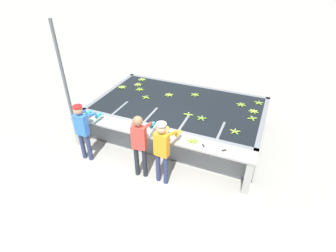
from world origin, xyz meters
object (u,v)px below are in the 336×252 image
Objects in this scene: banana_bunch_floating_7 at (142,80)px; banana_bunch_floating_10 at (252,118)px; worker_1 at (140,141)px; banana_bunch_floating_6 at (254,111)px; worker_0 at (83,128)px; banana_bunch_floating_12 at (146,97)px; banana_bunch_floating_0 at (122,87)px; banana_bunch_floating_2 at (202,118)px; support_post_left at (64,79)px; banana_bunch_ledge_0 at (193,141)px; banana_bunch_floating_3 at (188,114)px; banana_bunch_floating_1 at (138,85)px; worker_2 at (162,147)px; banana_bunch_floating_13 at (195,95)px; banana_bunch_floating_5 at (140,89)px; knife_1 at (227,150)px; banana_bunch_floating_9 at (259,103)px; banana_bunch_floating_11 at (169,95)px; knife_0 at (204,147)px; banana_bunch_floating_8 at (235,131)px; banana_bunch_floating_4 at (241,105)px.

banana_bunch_floating_7 is 3.99m from banana_bunch_floating_10.
worker_1 is 3.30m from banana_bunch_floating_6.
banana_bunch_floating_12 is at bearing 71.87° from worker_0.
banana_bunch_floating_0 and banana_bunch_floating_12 have the same top height.
banana_bunch_floating_2 is 0.09× the size of support_post_left.
banana_bunch_floating_10 is at bearing 43.56° from worker_1.
worker_0 is 2.72m from banana_bunch_ledge_0.
banana_bunch_floating_0 is at bearing 162.40° from banana_bunch_floating_3.
banana_bunch_floating_0 is 1.00× the size of banana_bunch_floating_1.
banana_bunch_floating_13 is at bearing 93.32° from worker_2.
worker_0 is 3.45m from banana_bunch_floating_13.
banana_bunch_floating_0 and banana_bunch_floating_2 have the same top height.
banana_bunch_floating_3 and banana_bunch_floating_7 have the same top height.
banana_bunch_floating_5 is 0.96× the size of knife_1.
worker_0 reaches higher than banana_bunch_floating_9.
banana_bunch_ledge_0 reaches higher than banana_bunch_floating_10.
banana_bunch_floating_1 is 3.82m from banana_bunch_floating_9.
worker_1 is 1.73m from banana_bunch_floating_3.
banana_bunch_floating_5 is (-2.31, 0.91, 0.00)m from banana_bunch_floating_2.
worker_2 is at bearing -104.79° from banana_bunch_floating_2.
banana_bunch_floating_11 is (-1.31, 0.92, -0.00)m from banana_bunch_floating_2.
banana_bunch_floating_13 is (1.30, 0.74, -0.00)m from banana_bunch_floating_12.
banana_bunch_floating_12 is at bearing -172.61° from banana_bunch_floating_6.
banana_bunch_floating_9 is at bearing 81.45° from knife_1.
worker_2 is 5.50× the size of knife_0.
banana_bunch_floating_1 and banana_bunch_floating_8 have the same top height.
banana_bunch_floating_13 is at bearing 82.04° from worker_1.
banana_bunch_floating_1 is at bearing -179.22° from banana_bunch_floating_13.
banana_bunch_floating_6 is 0.98× the size of knife_1.
banana_bunch_floating_10 is at bearing 0.17° from banana_bunch_floating_12.
worker_2 is 5.79× the size of banana_bunch_floating_13.
banana_bunch_ledge_0 is (-0.72, -2.20, 0.00)m from banana_bunch_floating_4.
banana_bunch_floating_6 is 1.81m from banana_bunch_floating_13.
knife_1 is at bearing -91.97° from banana_bunch_floating_8.
banana_bunch_ledge_0 reaches higher than banana_bunch_floating_9.
worker_0 is 0.95× the size of worker_1.
banana_bunch_floating_3 is at bearing 139.41° from knife_1.
banana_bunch_floating_1 is at bearing 175.15° from banana_bunch_floating_6.
support_post_left reaches higher than banana_bunch_floating_12.
banana_bunch_floating_6 reaches higher than knife_1.
banana_bunch_floating_4 is 2.20m from knife_1.
banana_bunch_floating_5 is at bearing -179.44° from banana_bunch_floating_11.
worker_2 reaches higher than worker_0.
worker_2 is 1.62m from banana_bunch_floating_3.
banana_bunch_floating_8 is 0.09× the size of support_post_left.
banana_bunch_floating_1 is 0.38m from banana_bunch_floating_5.
worker_2 is at bearing -158.04° from knife_1.
banana_bunch_floating_11 is 2.71m from knife_0.
banana_bunch_floating_13 is 3.82m from support_post_left.
banana_bunch_floating_9 is at bearing 16.89° from banana_bunch_floating_12.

